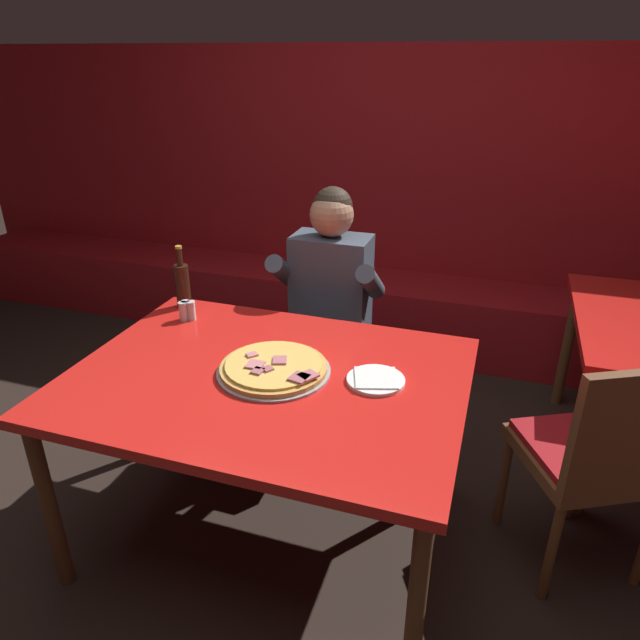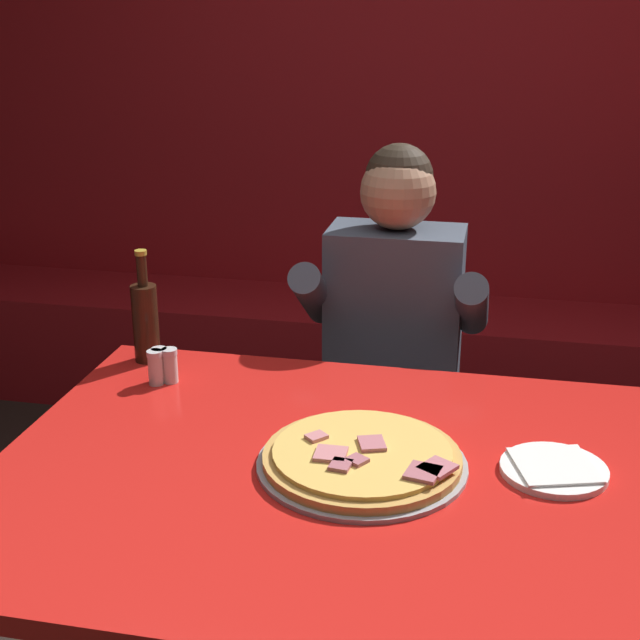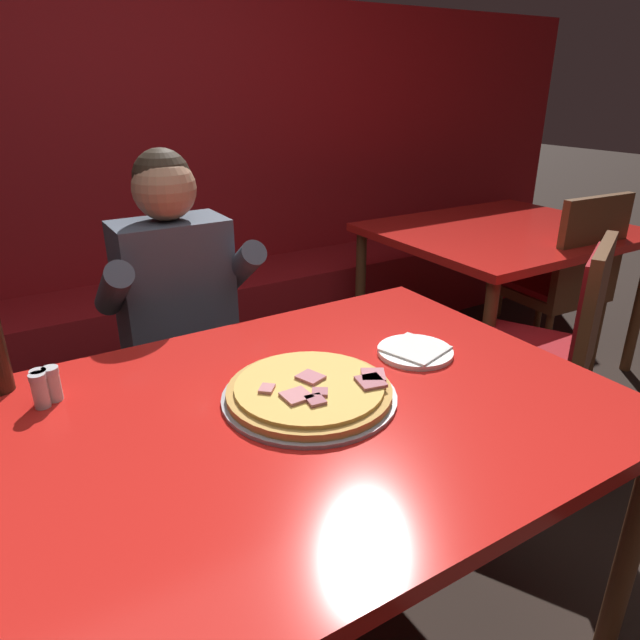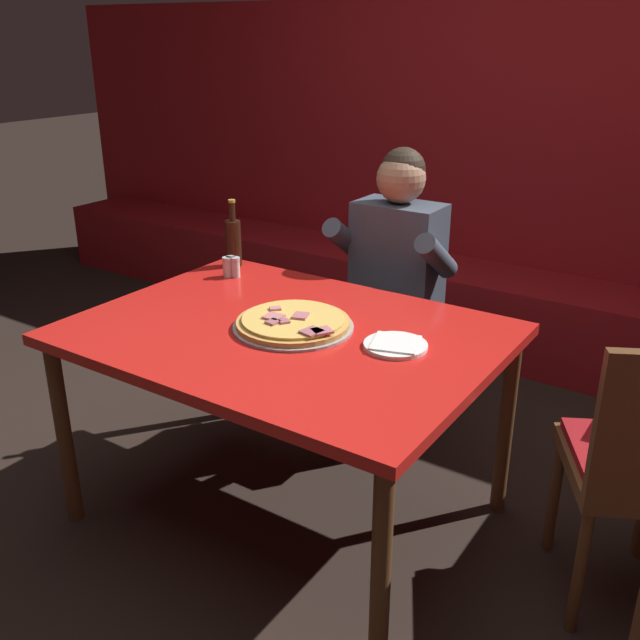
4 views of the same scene
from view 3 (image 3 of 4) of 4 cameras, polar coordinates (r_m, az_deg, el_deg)
name	(u,v)px [view 3 (image 3 of 4)]	position (r m, az deg, el deg)	size (l,w,h in m)	color
ground_plane	(310,635)	(1.87, -1.00, -28.99)	(24.00, 24.00, 0.00)	black
booth_wall_panel	(97,189)	(3.28, -21.45, 12.12)	(6.80, 0.16, 1.90)	maroon
booth_bench	(130,335)	(3.17, -18.44, -1.47)	(6.46, 0.48, 0.46)	maroon
main_dining_table	(308,430)	(1.39, -1.19, -10.89)	(1.44, 1.07, 0.77)	brown
pizza	(310,391)	(1.37, -1.02, -7.16)	(0.42, 0.42, 0.05)	#9E9EA3
plate_white_paper	(415,351)	(1.61, 9.49, -3.09)	(0.21, 0.21, 0.02)	white
shaker_red_pepper_flakes	(40,392)	(1.48, -26.18, -6.48)	(0.04, 0.04, 0.09)	silver
shaker_parmesan	(41,388)	(1.49, -26.11, -6.15)	(0.04, 0.04, 0.09)	silver
shaker_oregano	(53,385)	(1.49, -25.14, -5.93)	(0.04, 0.04, 0.09)	silver
diner_seated_blue_shirt	(185,320)	(2.03, -13.33, -0.04)	(0.53, 0.53, 1.27)	black
dining_chair_by_booth	(551,341)	(2.33, 22.06, -2.00)	(0.59, 0.59, 0.96)	brown
dining_chair_near_left	(564,276)	(3.10, 23.23, 4.05)	(0.46, 0.46, 0.99)	brown
background_dining_table	(503,243)	(3.14, 17.84, 7.37)	(1.27, 1.05, 0.77)	brown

